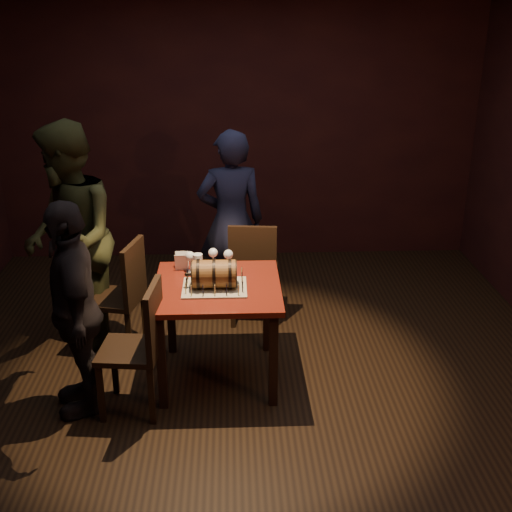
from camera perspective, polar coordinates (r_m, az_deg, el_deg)
name	(u,v)px	position (r m, az deg, el deg)	size (l,w,h in m)	color
room_shell	(243,197)	(4.35, -1.15, 5.25)	(5.04, 5.04, 2.80)	black
pub_table	(218,299)	(4.63, -3.44, -3.84)	(0.90, 0.90, 0.75)	#4F130D
cake_board	(215,288)	(4.53, -3.70, -2.82)	(0.45, 0.35, 0.01)	#9F9780
barrel_cake	(214,274)	(4.48, -3.74, -1.60)	(0.37, 0.21, 0.21)	brown
birthday_candles	(215,282)	(4.51, -3.71, -2.28)	(0.40, 0.30, 0.09)	#D5CD7F
wine_glass_left	(190,257)	(4.77, -5.87, -0.10)	(0.07, 0.07, 0.16)	silver
wine_glass_mid	(213,254)	(4.82, -3.84, 0.21)	(0.07, 0.07, 0.16)	silver
wine_glass_right	(228,255)	(4.78, -2.48, 0.06)	(0.07, 0.07, 0.16)	silver
pint_of_ale	(198,264)	(4.76, -5.18, -0.72)	(0.07, 0.07, 0.15)	silver
menu_card	(182,262)	(4.84, -6.62, -0.50)	(0.10, 0.05, 0.13)	white
chair_back	(253,268)	(5.44, -0.25, -1.06)	(0.44, 0.44, 0.93)	black
chair_left_rear	(123,291)	(5.12, -11.71, -3.10)	(0.48, 0.48, 0.93)	black
chair_left_front	(141,342)	(4.38, -10.19, -7.50)	(0.44, 0.44, 0.93)	black
person_back	(231,221)	(5.68, -2.24, 3.12)	(0.60, 0.39, 1.63)	#1C1E38
person_left_rear	(70,239)	(5.19, -16.18, 1.46)	(0.88, 0.69, 1.82)	#35371B
person_left_front	(75,309)	(4.40, -15.83, -4.53)	(0.88, 0.37, 1.50)	black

